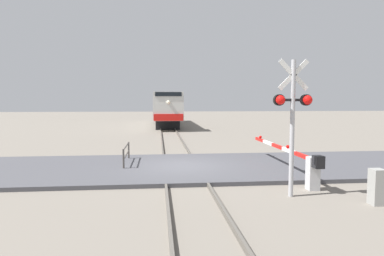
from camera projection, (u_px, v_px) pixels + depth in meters
The scene contains 9 objects.
ground_plane at pixel (181, 169), 14.42m from camera, with size 160.00×160.00×0.00m, color slate.
rail_track_left at pixel (164, 168), 14.34m from camera, with size 0.08×80.00×0.15m, color #59544C.
rail_track_right at pixel (197, 167), 14.49m from camera, with size 0.08×80.00×0.15m, color #59544C.
road_surface at pixel (181, 167), 14.41m from camera, with size 36.00×6.27×0.15m, color #47474C.
locomotive at pixel (166, 109), 40.11m from camera, with size 2.91×18.51×3.82m.
crossing_signal at pixel (293, 112), 10.05m from camera, with size 1.18×0.33×4.18m.
crossing_gate at pixel (299, 161), 12.03m from camera, with size 0.36×6.94×1.21m.
utility_cabinet at pixel (377, 187), 9.41m from camera, with size 0.35×0.36×1.02m, color #999993.
guard_railing at pixel (126, 153), 14.99m from camera, with size 0.08×2.52×0.95m.
Camera 1 is at (-0.95, -14.21, 2.93)m, focal length 31.25 mm.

